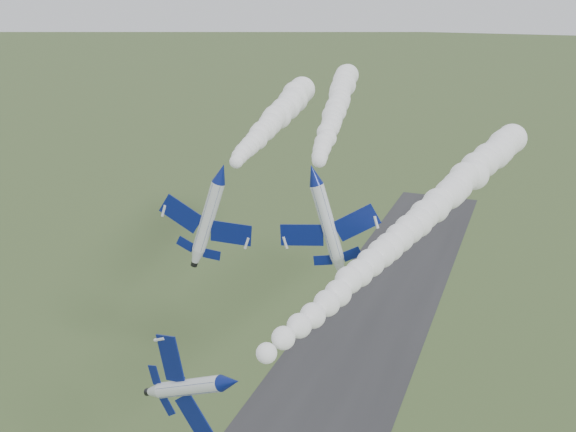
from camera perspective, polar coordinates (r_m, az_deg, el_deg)
name	(u,v)px	position (r m, az deg, el deg)	size (l,w,h in m)	color
jet_lead	(229,383)	(51.40, -5.24, -14.55)	(5.12, 11.53, 8.63)	white
smoke_trail_jet_lead	(429,212)	(80.33, 12.40, 0.35)	(4.80, 71.54, 4.80)	white
jet_pair_left	(221,173)	(77.99, -5.98, 3.78)	(11.72, 14.52, 4.70)	white
smoke_trail_jet_pair_left	(277,116)	(110.36, -0.99, 8.84)	(5.45, 61.22, 5.45)	white
jet_pair_right	(314,175)	(72.77, 2.29, 3.70)	(11.51, 13.99, 4.41)	white
smoke_trail_jet_pair_right	(336,107)	(105.87, 4.30, 9.66)	(4.46, 60.77, 4.46)	white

